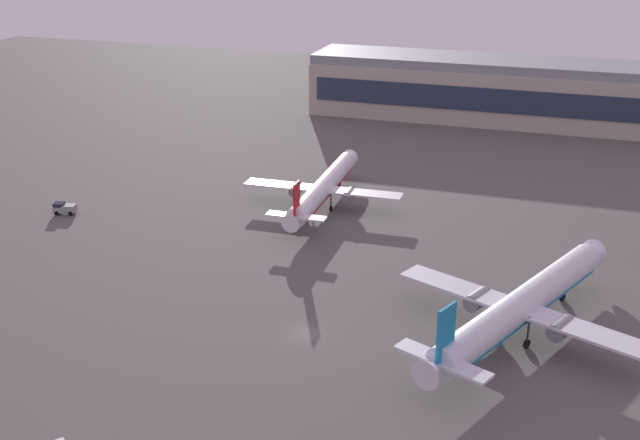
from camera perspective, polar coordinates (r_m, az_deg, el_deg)
ground_plane at (r=111.31m, az=-1.00°, el=-8.05°), size 416.00×416.00×0.00m
terminal_building at (r=222.67m, az=15.70°, el=8.69°), size 124.78×22.40×16.40m
airplane_near_gate at (r=111.87m, az=14.11°, el=-5.96°), size 35.08×44.45×11.99m
airplane_terminal_side at (r=154.59m, az=0.22°, el=2.31°), size 31.17×40.09×10.30m
cargo_loader at (r=159.42m, az=-17.76°, el=0.81°), size 4.48×2.88×2.25m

